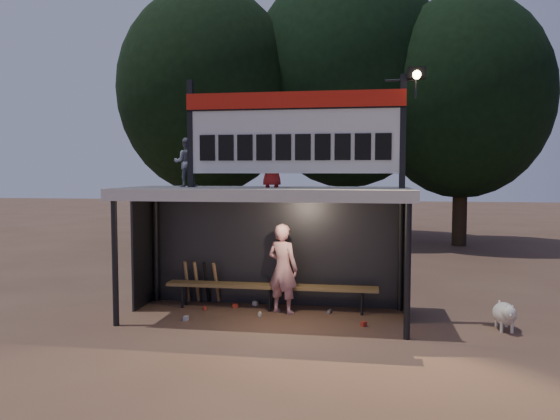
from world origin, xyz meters
name	(u,v)px	position (x,y,z in m)	size (l,w,h in m)	color
ground	(265,317)	(0.00, 0.00, 0.00)	(80.00, 80.00, 0.00)	brown
player	(283,268)	(0.26, 0.37, 0.83)	(0.60, 0.40, 1.66)	white
child_a	(186,162)	(-1.50, 0.16, 2.77)	(0.43, 0.34, 0.89)	slate
child_b	(272,163)	(0.10, 0.10, 2.75)	(0.42, 0.27, 0.86)	#A11A18
dugout_shelter	(268,213)	(0.00, 0.24, 1.85)	(5.10, 2.08, 2.32)	#404043
scoreboard_assembly	(297,130)	(0.56, -0.01, 3.32)	(4.10, 0.27, 1.99)	black
bench	(271,287)	(0.00, 0.55, 0.43)	(4.00, 0.35, 0.48)	olive
tree_left	(208,92)	(-4.00, 10.00, 5.51)	(6.46, 6.46, 9.27)	#301D15
tree_mid	(348,77)	(1.00, 11.50, 6.17)	(7.22, 7.22, 10.36)	black
tree_right	(462,97)	(5.00, 10.50, 5.19)	(6.08, 6.08, 8.72)	#312416
dog	(505,314)	(4.02, -0.16, 0.28)	(0.36, 0.81, 0.49)	beige
bats	(202,282)	(-1.43, 0.82, 0.43)	(0.68, 0.35, 0.84)	olive
litter	(261,312)	(-0.13, 0.23, 0.04)	(3.17, 1.36, 0.08)	#AC2B1D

